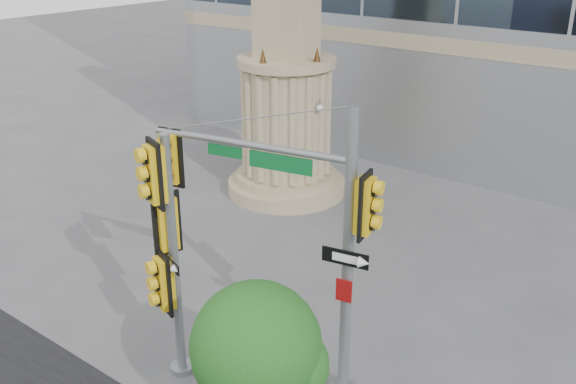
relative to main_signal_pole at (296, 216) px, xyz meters
The scene contains 5 objects.
ground 4.05m from the main_signal_pole, 141.65° to the right, with size 120.00×120.00×0.00m, color #545456.
monument 10.90m from the main_signal_pole, 128.53° to the left, with size 4.40×4.40×16.60m.
main_signal_pole is the anchor object (origin of this frame).
secondary_signal_pole 2.78m from the main_signal_pole, 146.35° to the right, with size 0.96×0.92×5.62m.
street_tree 2.94m from the main_signal_pole, 67.84° to the right, with size 2.39×2.34×3.73m.
Camera 1 is at (7.72, -8.84, 9.36)m, focal length 40.00 mm.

